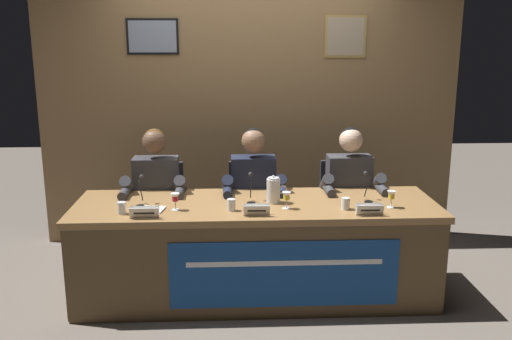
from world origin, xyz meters
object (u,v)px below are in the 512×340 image
Objects in this scene: water_cup_left at (122,209)px; water_cup_center at (231,205)px; panelist_right at (350,191)px; chair_left at (160,218)px; juice_glass_right at (391,196)px; nameplate_center at (257,210)px; microphone_center at (251,194)px; juice_glass_left at (175,198)px; juice_glass_center at (286,197)px; conference_table at (257,238)px; document_stack_left at (149,209)px; water_cup_right at (346,204)px; panelist_center at (254,192)px; chair_center at (253,216)px; microphone_left at (141,196)px; nameplate_left at (144,212)px; nameplate_right at (370,210)px; chair_right at (344,215)px; panelist_left at (155,193)px; microphone_right at (368,193)px; water_pitcher_central at (274,190)px.

water_cup_left and water_cup_center have the same top height.
panelist_right reaches higher than water_cup_center.
chair_left reaches higher than juice_glass_right.
water_cup_left is 0.47× the size of nameplate_center.
microphone_center is (0.75, -0.61, 0.38)m from chair_left.
chair_left is at bearing 141.20° from microphone_center.
juice_glass_left is 1.00× the size of juice_glass_center.
document_stack_left is (-0.77, -0.04, 0.24)m from conference_table.
water_cup_right is (0.64, 0.11, -0.00)m from nameplate_center.
panelist_center is 0.70m from nameplate_center.
chair_center is at bearing 52.24° from juice_glass_left.
juice_glass_center is at bearing 34.04° from nameplate_center.
microphone_left is 1.05m from juice_glass_center.
chair_left is 7.15× the size of juice_glass_left.
water_cup_left is at bearing 149.28° from nameplate_left.
nameplate_right is 1.51× the size of juice_glass_right.
water_cup_left is at bearing 176.40° from nameplate_right.
panelist_left is at bearing -172.86° from chair_right.
document_stack_left is at bearing -175.68° from microphone_right.
juice_glass_center is at bearing -36.80° from chair_left.
nameplate_center is 1.07m from panelist_right.
juice_glass_left is (-0.58, -0.04, 0.32)m from conference_table.
panelist_center is (0.00, -0.20, 0.28)m from chair_center.
panelist_center reaches higher than conference_table.
panelist_right reaches higher than juice_glass_center.
water_pitcher_central reaches higher than chair_center.
chair_center is 1.10m from microphone_right.
document_stack_left is (0.03, -0.74, 0.31)m from chair_left.
panelist_left reaches higher than water_cup_left.
panelist_right is (0.79, 0.50, 0.21)m from conference_table.
document_stack_left is at bearing 179.41° from juice_glass_right.
nameplate_left is 0.76m from nameplate_center.
water_pitcher_central is (0.13, 0.10, 0.33)m from conference_table.
panelist_center is 14.29× the size of water_cup_right.
nameplate_center is at bearing -41.79° from panelist_left.
microphone_right reaches higher than chair_center.
panelist_left is 9.79× the size of juice_glass_left.
water_cup_left is 0.39× the size of microphone_left.
water_cup_right is at bearing -101.77° from chair_right.
water_cup_center is (-0.18, -0.78, 0.34)m from chair_center.
microphone_right is (1.66, 0.02, 0.00)m from microphone_left.
panelist_left is at bearing 147.70° from conference_table.
juice_glass_right is (0.17, -0.56, 0.11)m from panelist_right.
water_cup_left is 0.69× the size of juice_glass_right.
chair_right is at bearing 36.16° from microphone_center.
nameplate_center is 0.15× the size of panelist_right.
microphone_center reaches higher than conference_table.
panelist_left is 0.84m from water_cup_center.
panelist_right reaches higher than juice_glass_right.
conference_table is 3.02× the size of chair_right.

